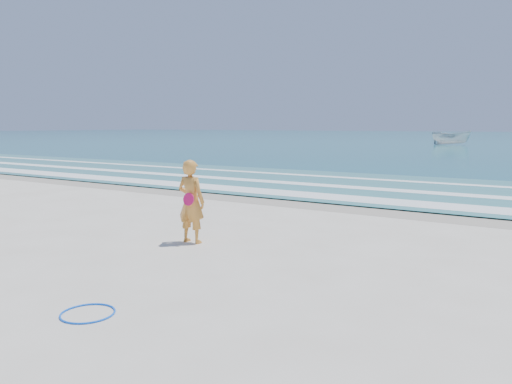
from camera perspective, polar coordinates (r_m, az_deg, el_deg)
The scene contains 9 objects.
ground at distance 8.62m, azimuth -16.15°, elevation -9.50°, with size 400.00×400.00×0.00m, color silver.
wet_sand at distance 15.90m, azimuth 8.84°, elevation -1.47°, with size 400.00×2.40×0.00m, color #B2A893.
shallow at distance 20.54m, azimuth 14.42°, elevation 0.55°, with size 400.00×10.00×0.01m, color #59B7AD.
foam_near at distance 17.08m, azimuth 10.59°, elevation -0.70°, with size 400.00×1.40×0.01m, color white.
foam_mid at distance 19.78m, azimuth 13.71°, elevation 0.34°, with size 400.00×0.90×0.01m, color white.
foam_far at distance 22.91m, azimuth 16.35°, elevation 1.22°, with size 400.00×0.60×0.01m, color white.
hoop at distance 7.18m, azimuth -18.67°, elevation -13.00°, with size 0.72×0.72×0.03m, color blue.
boat at distance 67.46m, azimuth 21.40°, elevation 5.80°, with size 1.75×4.65×1.79m, color silver.
woman at distance 10.67m, azimuth -7.42°, elevation -1.08°, with size 0.67×0.45×1.78m.
Camera 1 is at (6.22, -5.42, 2.50)m, focal length 35.00 mm.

